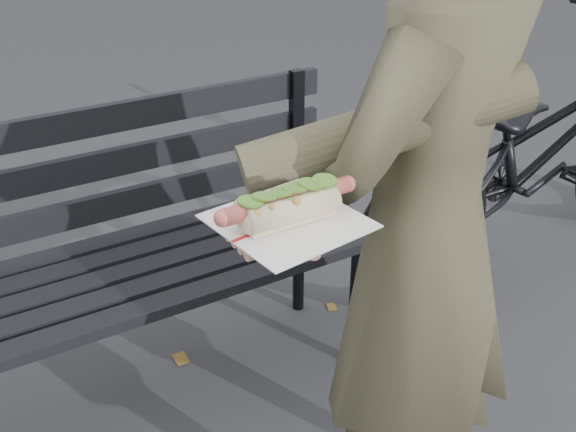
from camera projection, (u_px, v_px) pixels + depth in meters
name	position (u px, v px, depth m)	size (l,w,h in m)	color
park_bench	(101.00, 248.00, 1.82)	(1.50, 0.44, 0.88)	black
bicycle	(539.00, 149.00, 2.54)	(0.63, 1.80, 0.94)	black
person	(423.00, 240.00, 1.32)	(0.59, 0.39, 1.61)	#413D2B
held_hotdog	(365.00, 149.00, 1.07)	(0.62, 0.32, 0.20)	#413D2B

